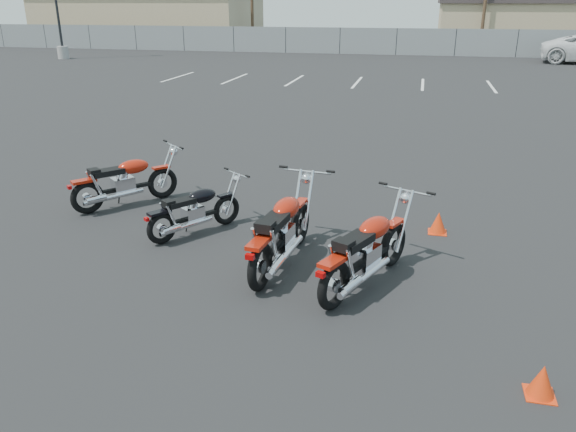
% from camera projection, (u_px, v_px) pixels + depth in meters
% --- Properties ---
extents(ground, '(120.00, 120.00, 0.00)m').
position_uv_depth(ground, '(264.00, 273.00, 7.87)').
color(ground, black).
rests_on(ground, ground).
extents(motorcycle_front_red, '(1.67, 1.86, 1.03)m').
position_uv_depth(motorcycle_front_red, '(125.00, 181.00, 10.30)').
color(motorcycle_front_red, black).
rests_on(motorcycle_front_red, ground).
extents(motorcycle_second_black, '(1.34, 1.66, 0.89)m').
position_uv_depth(motorcycle_second_black, '(195.00, 210.00, 9.06)').
color(motorcycle_second_black, black).
rests_on(motorcycle_second_black, ground).
extents(motorcycle_third_red, '(0.91, 2.35, 1.15)m').
position_uv_depth(motorcycle_third_red, '(282.00, 231.00, 7.93)').
color(motorcycle_third_red, black).
rests_on(motorcycle_third_red, ground).
extents(motorcycle_rear_red, '(1.35, 2.20, 1.11)m').
position_uv_depth(motorcycle_rear_red, '(367.00, 251.00, 7.35)').
color(motorcycle_rear_red, black).
rests_on(motorcycle_rear_red, ground).
extents(training_cone_near, '(0.30, 0.30, 0.35)m').
position_uv_depth(training_cone_near, '(438.00, 223.00, 9.18)').
color(training_cone_near, red).
rests_on(training_cone_near, ground).
extents(training_cone_far, '(0.28, 0.28, 0.34)m').
position_uv_depth(training_cone_far, '(542.00, 381.00, 5.37)').
color(training_cone_far, red).
rests_on(training_cone_far, ground).
extents(light_pole_west, '(0.80, 0.70, 10.65)m').
position_uv_depth(light_pole_west, '(58.00, 14.00, 35.98)').
color(light_pole_west, gray).
rests_on(light_pole_west, ground).
extents(chainlink_fence, '(80.06, 0.06, 1.80)m').
position_uv_depth(chainlink_fence, '(396.00, 42.00, 39.36)').
color(chainlink_fence, slate).
rests_on(chainlink_fence, ground).
extents(tan_building_west, '(18.40, 10.40, 4.30)m').
position_uv_depth(tan_building_west, '(151.00, 18.00, 49.94)').
color(tan_building_west, tan).
rests_on(tan_building_west, ground).
extents(tan_building_east, '(14.40, 9.40, 3.70)m').
position_uv_depth(tan_building_east, '(529.00, 24.00, 45.08)').
color(tan_building_east, tan).
rests_on(tan_building_east, ground).
extents(parking_line_stripes, '(15.12, 4.00, 0.01)m').
position_uv_depth(parking_line_stripes, '(325.00, 81.00, 26.58)').
color(parking_line_stripes, silver).
rests_on(parking_line_stripes, ground).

